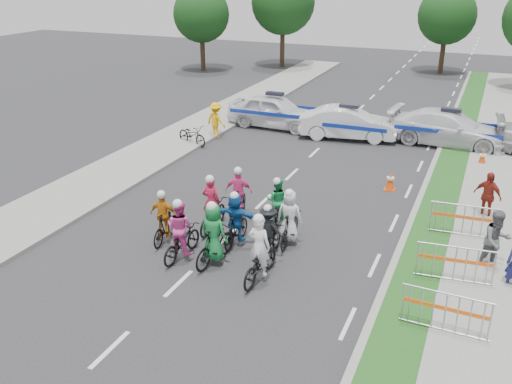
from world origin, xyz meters
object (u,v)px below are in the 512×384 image
at_px(rider_3, 165,222).
at_px(barrier_1, 455,266).
at_px(police_car_0, 275,111).
at_px(tree_0, 201,14).
at_px(rider_7, 290,222).
at_px(rider_8, 277,208).
at_px(tree_4, 447,15).
at_px(rider_2, 181,236).
at_px(tree_3, 283,3).
at_px(rider_6, 212,212).
at_px(rider_9, 239,198).
at_px(police_car_1, 348,123).
at_px(rider_1, 214,240).
at_px(parked_bike, 192,135).
at_px(rider_0, 260,258).
at_px(spectator_2, 487,196).
at_px(marshal_hiviz, 216,120).
at_px(rider_5, 236,222).
at_px(cone_1, 482,158).
at_px(cone_0, 390,181).
at_px(rider_4, 268,236).
at_px(police_car_2, 449,128).
at_px(barrier_0, 445,314).

xyz_separation_m(rider_3, barrier_1, (8.29, 0.82, -0.10)).
bearing_deg(police_car_0, tree_0, 44.18).
distance_m(rider_7, rider_8, 1.30).
distance_m(barrier_1, tree_4, 31.62).
xyz_separation_m(rider_2, tree_3, (-8.36, 30.70, 4.20)).
relative_size(rider_2, rider_7, 1.02).
distance_m(rider_6, rider_9, 1.26).
bearing_deg(rider_3, police_car_1, -106.84).
bearing_deg(tree_3, rider_1, -72.95).
bearing_deg(tree_3, parked_bike, -80.80).
relative_size(barrier_1, parked_bike, 1.12).
height_order(rider_3, rider_8, rider_3).
xyz_separation_m(rider_0, police_car_1, (-1.11, 13.66, 0.11)).
distance_m(rider_0, rider_6, 3.38).
distance_m(spectator_2, marshal_hiviz, 13.32).
relative_size(rider_9, tree_4, 0.29).
height_order(rider_5, spectator_2, rider_5).
bearing_deg(cone_1, rider_3, -127.51).
xyz_separation_m(rider_7, tree_4, (1.07, 30.68, 3.48)).
bearing_deg(rider_1, cone_0, -107.48).
xyz_separation_m(police_car_1, cone_1, (6.15, -1.61, -0.41)).
relative_size(rider_0, rider_8, 1.14).
distance_m(rider_3, rider_6, 1.60).
xyz_separation_m(rider_3, rider_8, (2.73, 2.37, -0.03)).
relative_size(rider_8, spectator_2, 1.05).
relative_size(barrier_1, tree_0, 0.32).
bearing_deg(cone_1, police_car_0, 168.07).
relative_size(rider_2, rider_8, 1.07).
relative_size(rider_0, police_car_0, 0.41).
xyz_separation_m(rider_1, rider_7, (1.53, 1.96, -0.04)).
bearing_deg(tree_4, rider_0, -91.90).
relative_size(police_car_0, barrier_1, 2.41).
distance_m(rider_0, rider_7, 2.27).
distance_m(cone_0, tree_3, 26.85).
height_order(rider_7, tree_3, tree_3).
xyz_separation_m(rider_3, parked_bike, (-4.00, 8.97, -0.19)).
height_order(rider_3, rider_4, rider_3).
bearing_deg(tree_3, police_car_2, -49.02).
bearing_deg(rider_2, rider_8, -117.12).
distance_m(police_car_2, tree_4, 18.93).
bearing_deg(tree_4, rider_8, -93.59).
relative_size(rider_2, tree_0, 0.29).
distance_m(rider_9, tree_3, 29.19).
distance_m(rider_0, rider_5, 2.17).
bearing_deg(marshal_hiviz, rider_4, 141.56).
bearing_deg(marshal_hiviz, rider_5, 137.47).
xyz_separation_m(rider_7, rider_8, (-0.78, 1.04, -0.07)).
bearing_deg(spectator_2, barrier_0, -68.55).
bearing_deg(rider_5, barrier_1, -179.16).
bearing_deg(rider_7, barrier_0, 146.00).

